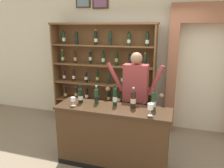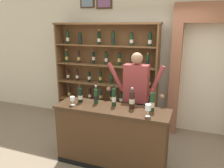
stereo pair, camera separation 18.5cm
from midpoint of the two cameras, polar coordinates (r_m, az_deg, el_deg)
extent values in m
cube|color=#7A6B56|center=(3.76, -0.77, -20.25)|extent=(14.00, 14.00, 0.02)
cube|color=beige|center=(4.82, 5.82, 9.23)|extent=(12.00, 0.16, 3.37)
cube|color=#422B19|center=(5.12, -8.64, 20.46)|extent=(0.34, 0.02, 0.25)
cube|color=gray|center=(5.11, -8.71, 20.47)|extent=(0.27, 0.01, 0.20)
cube|color=#422B19|center=(4.96, -4.20, 20.76)|extent=(0.36, 0.02, 0.30)
cube|color=#7E507D|center=(4.95, -4.26, 20.77)|extent=(0.29, 0.01, 0.24)
cube|color=brown|center=(5.20, -15.11, 2.81)|extent=(0.03, 0.33, 2.23)
cube|color=brown|center=(4.44, 9.79, 1.10)|extent=(0.03, 0.33, 2.23)
cube|color=brown|center=(4.85, -2.98, 2.47)|extent=(2.24, 0.02, 2.23)
cube|color=brown|center=(5.03, -3.46, -9.09)|extent=(2.18, 0.32, 0.02)
cylinder|color=black|center=(5.33, -12.76, -6.71)|extent=(0.07, 0.07, 0.20)
sphere|color=black|center=(5.29, -12.83, -5.64)|extent=(0.07, 0.07, 0.07)
cylinder|color=black|center=(5.28, -12.84, -5.35)|extent=(0.03, 0.03, 0.07)
cylinder|color=black|center=(5.27, -12.86, -5.11)|extent=(0.03, 0.03, 0.03)
cylinder|color=beige|center=(5.34, -12.75, -6.94)|extent=(0.07, 0.07, 0.06)
cylinder|color=black|center=(5.23, -9.46, -6.96)|extent=(0.07, 0.07, 0.20)
sphere|color=black|center=(5.19, -9.51, -5.89)|extent=(0.07, 0.07, 0.07)
cylinder|color=black|center=(5.18, -9.52, -5.63)|extent=(0.03, 0.03, 0.06)
cylinder|color=#99999E|center=(5.18, -9.53, -5.41)|extent=(0.03, 0.03, 0.03)
cylinder|color=black|center=(5.24, -9.45, -7.09)|extent=(0.07, 0.07, 0.06)
cylinder|color=#19381E|center=(5.08, -6.52, -7.62)|extent=(0.07, 0.07, 0.18)
sphere|color=#19381E|center=(5.04, -6.55, -6.59)|extent=(0.07, 0.07, 0.07)
cylinder|color=#19381E|center=(5.03, -6.56, -6.23)|extent=(0.03, 0.03, 0.08)
cylinder|color=navy|center=(5.02, -6.57, -5.91)|extent=(0.03, 0.03, 0.03)
cylinder|color=silver|center=(5.08, -6.52, -7.77)|extent=(0.07, 0.07, 0.06)
cylinder|color=black|center=(5.02, -3.74, -7.75)|extent=(0.07, 0.07, 0.20)
sphere|color=black|center=(4.98, -3.76, -6.65)|extent=(0.07, 0.07, 0.07)
cylinder|color=black|center=(4.97, -3.76, -6.32)|extent=(0.03, 0.03, 0.07)
cylinder|color=#99999E|center=(4.96, -3.77, -6.03)|extent=(0.03, 0.03, 0.03)
cylinder|color=beige|center=(5.03, -3.73, -7.92)|extent=(0.07, 0.07, 0.06)
cylinder|color=black|center=(4.86, -0.19, -8.54)|extent=(0.07, 0.07, 0.19)
sphere|color=black|center=(4.82, -0.20, -7.45)|extent=(0.07, 0.07, 0.07)
cylinder|color=black|center=(4.81, -0.20, -7.08)|extent=(0.03, 0.03, 0.08)
cylinder|color=#99999E|center=(4.80, -0.20, -6.75)|extent=(0.03, 0.03, 0.03)
cylinder|color=silver|center=(4.86, -0.19, -8.47)|extent=(0.07, 0.07, 0.06)
cylinder|color=black|center=(4.81, 3.44, -8.85)|extent=(0.07, 0.07, 0.19)
sphere|color=black|center=(4.77, 3.46, -7.77)|extent=(0.07, 0.07, 0.07)
cylinder|color=black|center=(4.76, 3.46, -7.40)|extent=(0.03, 0.03, 0.08)
cylinder|color=navy|center=(4.75, 3.47, -7.08)|extent=(0.03, 0.03, 0.03)
cylinder|color=beige|center=(4.81, 3.44, -8.77)|extent=(0.07, 0.07, 0.06)
cylinder|color=black|center=(4.79, 7.10, -8.95)|extent=(0.07, 0.07, 0.20)
sphere|color=black|center=(4.75, 7.14, -7.79)|extent=(0.07, 0.07, 0.07)
cylinder|color=black|center=(4.74, 7.15, -7.51)|extent=(0.03, 0.03, 0.06)
cylinder|color=black|center=(4.74, 7.16, -7.28)|extent=(0.03, 0.03, 0.03)
cylinder|color=beige|center=(4.80, 7.09, -9.23)|extent=(0.07, 0.07, 0.06)
cube|color=brown|center=(4.87, -3.53, -4.65)|extent=(2.18, 0.32, 0.02)
cylinder|color=black|center=(5.21, -13.07, -2.34)|extent=(0.07, 0.07, 0.21)
sphere|color=black|center=(5.18, -13.14, -1.16)|extent=(0.07, 0.07, 0.07)
cylinder|color=black|center=(5.17, -13.16, -0.82)|extent=(0.03, 0.03, 0.08)
cylinder|color=navy|center=(5.17, -13.18, -0.52)|extent=(0.04, 0.04, 0.03)
cylinder|color=tan|center=(5.22, -13.05, -2.66)|extent=(0.07, 0.07, 0.07)
cylinder|color=black|center=(5.12, -10.40, -2.55)|extent=(0.07, 0.07, 0.21)
sphere|color=black|center=(5.09, -10.46, -1.38)|extent=(0.07, 0.07, 0.07)
cylinder|color=black|center=(5.08, -10.47, -1.12)|extent=(0.03, 0.03, 0.06)
cylinder|color=#99999E|center=(5.07, -10.48, -0.92)|extent=(0.03, 0.03, 0.03)
cylinder|color=tan|center=(5.12, -10.39, -2.63)|extent=(0.07, 0.07, 0.07)
cylinder|color=black|center=(5.01, -7.69, -2.79)|extent=(0.07, 0.07, 0.21)
sphere|color=black|center=(4.98, -7.74, -1.58)|extent=(0.07, 0.07, 0.07)
cylinder|color=black|center=(4.97, -7.75, -1.30)|extent=(0.03, 0.03, 0.06)
cylinder|color=navy|center=(4.97, -7.76, -1.07)|extent=(0.03, 0.03, 0.03)
cylinder|color=silver|center=(5.02, -7.68, -3.09)|extent=(0.07, 0.07, 0.07)
cylinder|color=black|center=(4.85, -4.81, -3.38)|extent=(0.07, 0.07, 0.19)
sphere|color=black|center=(4.82, -4.83, -2.23)|extent=(0.07, 0.07, 0.07)
cylinder|color=black|center=(4.82, -4.84, -1.91)|extent=(0.03, 0.03, 0.07)
cylinder|color=navy|center=(4.81, -4.85, -1.66)|extent=(0.03, 0.03, 0.03)
cylinder|color=tan|center=(4.85, -4.81, -3.29)|extent=(0.07, 0.07, 0.06)
cylinder|color=black|center=(4.80, -1.94, -3.55)|extent=(0.07, 0.07, 0.20)
sphere|color=black|center=(4.77, -1.96, -2.36)|extent=(0.07, 0.07, 0.07)
cylinder|color=black|center=(4.76, -1.96, -1.96)|extent=(0.03, 0.03, 0.08)
cylinder|color=navy|center=(4.75, -1.96, -1.61)|extent=(0.04, 0.04, 0.03)
cylinder|color=tan|center=(4.80, -1.94, -3.67)|extent=(0.07, 0.07, 0.06)
cylinder|color=black|center=(4.70, 0.63, -3.92)|extent=(0.07, 0.07, 0.20)
sphere|color=black|center=(4.66, 0.63, -2.68)|extent=(0.07, 0.07, 0.07)
cylinder|color=black|center=(4.65, 0.63, -2.35)|extent=(0.03, 0.03, 0.07)
cylinder|color=maroon|center=(4.65, 0.63, -2.08)|extent=(0.03, 0.03, 0.03)
cylinder|color=silver|center=(4.70, 0.63, -4.05)|extent=(0.07, 0.07, 0.06)
cylinder|color=black|center=(4.64, 4.26, -4.17)|extent=(0.07, 0.07, 0.21)
sphere|color=black|center=(4.60, 4.29, -2.86)|extent=(0.07, 0.07, 0.07)
cylinder|color=black|center=(4.59, 4.29, -2.44)|extent=(0.03, 0.03, 0.08)
cylinder|color=#B79338|center=(4.58, 4.30, -2.05)|extent=(0.04, 0.04, 0.03)
cylinder|color=tan|center=(4.64, 4.26, -4.37)|extent=(0.07, 0.07, 0.07)
cylinder|color=black|center=(4.62, 7.35, -4.40)|extent=(0.07, 0.07, 0.20)
sphere|color=black|center=(4.59, 7.39, -3.16)|extent=(0.07, 0.07, 0.07)
cylinder|color=black|center=(4.58, 7.40, -2.89)|extent=(0.03, 0.03, 0.06)
cylinder|color=black|center=(4.57, 7.41, -2.67)|extent=(0.04, 0.04, 0.03)
cylinder|color=beige|center=(4.63, 7.34, -4.72)|extent=(0.07, 0.07, 0.06)
cube|color=brown|center=(4.75, -3.61, 0.04)|extent=(2.18, 0.32, 0.02)
cylinder|color=black|center=(5.14, -13.41, 2.13)|extent=(0.07, 0.07, 0.21)
sphere|color=black|center=(5.12, -13.48, 3.33)|extent=(0.06, 0.06, 0.06)
cylinder|color=black|center=(5.11, -13.51, 3.73)|extent=(0.03, 0.03, 0.08)
cylinder|color=maroon|center=(5.10, -13.53, 4.08)|extent=(0.03, 0.03, 0.03)
cylinder|color=silver|center=(5.14, -13.39, 1.86)|extent=(0.07, 0.07, 0.07)
cylinder|color=black|center=(5.01, -11.03, 1.98)|extent=(0.07, 0.07, 0.21)
sphere|color=black|center=(4.99, -11.10, 3.23)|extent=(0.06, 0.06, 0.06)
cylinder|color=black|center=(4.99, -11.11, 3.51)|extent=(0.03, 0.03, 0.06)
cylinder|color=black|center=(4.98, -11.12, 3.73)|extent=(0.03, 0.03, 0.03)
cylinder|color=silver|center=(5.02, -11.03, 1.80)|extent=(0.07, 0.07, 0.07)
cylinder|color=black|center=(4.84, -7.89, 1.59)|extent=(0.07, 0.07, 0.20)
sphere|color=black|center=(4.82, -7.93, 2.83)|extent=(0.06, 0.06, 0.06)
cylinder|color=black|center=(4.81, -7.95, 3.15)|extent=(0.03, 0.03, 0.07)
cylinder|color=maroon|center=(4.81, -7.96, 3.43)|extent=(0.03, 0.03, 0.03)
cylinder|color=silver|center=(4.84, -7.89, 1.54)|extent=(0.07, 0.07, 0.06)
cylinder|color=black|center=(4.77, -4.95, 1.56)|extent=(0.07, 0.07, 0.21)
sphere|color=black|center=(4.75, -4.98, 2.89)|extent=(0.06, 0.06, 0.06)
cylinder|color=black|center=(4.74, -4.99, 3.32)|extent=(0.03, 0.03, 0.08)
cylinder|color=black|center=(4.73, -5.00, 3.70)|extent=(0.03, 0.03, 0.03)
cylinder|color=tan|center=(4.77, -4.95, 1.46)|extent=(0.07, 0.07, 0.07)
cylinder|color=#19381E|center=(4.65, -1.98, 1.17)|extent=(0.07, 0.07, 0.20)
sphere|color=#19381E|center=(4.63, -1.99, 2.44)|extent=(0.06, 0.06, 0.06)
cylinder|color=#19381E|center=(4.62, -2.00, 2.83)|extent=(0.02, 0.02, 0.07)
cylinder|color=maroon|center=(4.62, -2.00, 3.16)|extent=(0.03, 0.03, 0.03)
cylinder|color=black|center=(4.66, -1.98, 0.94)|extent=(0.07, 0.07, 0.06)
cylinder|color=#19381E|center=(4.62, 1.56, 1.13)|extent=(0.07, 0.07, 0.21)
sphere|color=#19381E|center=(4.59, 1.57, 2.49)|extent=(0.06, 0.06, 0.06)
cylinder|color=#19381E|center=(4.58, 1.57, 2.81)|extent=(0.03, 0.03, 0.06)
cylinder|color=navy|center=(4.58, 1.58, 3.08)|extent=(0.03, 0.03, 0.03)
cylinder|color=silver|center=(4.61, 1.56, 1.19)|extent=(0.07, 0.07, 0.07)
cylinder|color=black|center=(4.52, 4.39, 0.72)|extent=(0.07, 0.07, 0.20)
sphere|color=black|center=(4.50, 4.42, 2.00)|extent=(0.06, 0.06, 0.06)
cylinder|color=black|center=(4.49, 4.43, 2.35)|extent=(0.02, 0.02, 0.07)
cylinder|color=#B79338|center=(4.49, 4.43, 2.63)|extent=(0.03, 0.03, 0.03)
cylinder|color=black|center=(4.53, 4.39, 0.57)|extent=(0.07, 0.07, 0.06)
cylinder|color=black|center=(4.44, 7.91, 0.38)|extent=(0.07, 0.07, 0.20)
sphere|color=black|center=(4.41, 7.96, 1.71)|extent=(0.06, 0.06, 0.06)
cylinder|color=black|center=(4.41, 7.98, 2.13)|extent=(0.02, 0.02, 0.07)
cylinder|color=#B79338|center=(4.40, 7.99, 2.48)|extent=(0.03, 0.03, 0.03)
cylinder|color=tan|center=(4.44, 7.91, 0.31)|extent=(0.07, 0.07, 0.07)
cube|color=brown|center=(4.66, -3.69, 4.94)|extent=(2.18, 0.32, 0.02)
cylinder|color=black|center=(5.03, -13.80, 6.68)|extent=(0.07, 0.07, 0.22)
sphere|color=black|center=(5.01, -13.88, 7.99)|extent=(0.06, 0.06, 0.06)
cylinder|color=black|center=(5.01, -13.90, 8.32)|extent=(0.03, 0.03, 0.07)
cylinder|color=#B79338|center=(5.01, -13.92, 8.60)|extent=(0.03, 0.03, 0.03)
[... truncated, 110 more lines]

